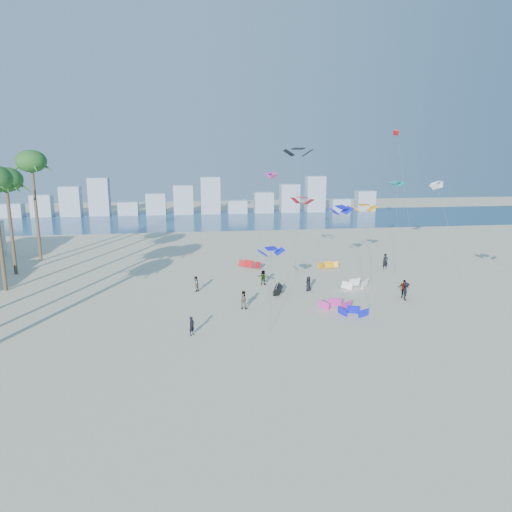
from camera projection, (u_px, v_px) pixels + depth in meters
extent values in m
plane|color=beige|center=(244.00, 379.00, 30.75)|extent=(220.00, 220.00, 0.00)
plane|color=navy|center=(206.00, 220.00, 100.36)|extent=(220.00, 220.00, 0.00)
imported|color=black|center=(192.00, 326.00, 37.80)|extent=(0.64, 0.67, 1.54)
imported|color=gray|center=(243.00, 300.00, 44.08)|extent=(1.04, 0.96, 1.72)
imported|color=black|center=(308.00, 284.00, 49.67)|extent=(0.88, 0.89, 1.56)
imported|color=gray|center=(404.00, 289.00, 47.33)|extent=(1.15, 1.01, 1.86)
imported|color=black|center=(406.00, 291.00, 46.55)|extent=(1.14, 1.34, 1.81)
imported|color=gray|center=(263.00, 277.00, 51.99)|extent=(1.53, 1.20, 1.63)
imported|color=black|center=(385.00, 261.00, 58.76)|extent=(0.72, 0.49, 1.93)
imported|color=gray|center=(196.00, 284.00, 49.43)|extent=(0.96, 1.00, 1.63)
cylinder|color=#595959|center=(271.00, 288.00, 40.71)|extent=(1.05, 5.51, 5.79)
cylinder|color=#595959|center=(294.00, 240.00, 53.05)|extent=(2.18, 2.32, 9.25)
cylinder|color=#595959|center=(368.00, 248.00, 50.15)|extent=(0.58, 2.22, 8.78)
cylinder|color=#595959|center=(263.00, 220.00, 59.27)|extent=(2.47, 2.82, 11.71)
cylinder|color=#595959|center=(396.00, 227.00, 57.46)|extent=(2.14, 5.79, 10.65)
cylinder|color=#595959|center=(297.00, 211.00, 56.81)|extent=(0.80, 3.29, 14.62)
cylinder|color=#595959|center=(449.00, 229.00, 56.55)|extent=(1.10, 5.75, 10.60)
cylinder|color=#595959|center=(356.00, 258.00, 44.56)|extent=(1.68, 4.52, 9.11)
cylinder|color=#595959|center=(405.00, 191.00, 68.69)|extent=(2.83, 2.07, 17.19)
cylinder|color=brown|center=(0.00, 236.00, 48.72)|extent=(0.40, 0.40, 11.62)
cylinder|color=brown|center=(11.00, 228.00, 55.37)|extent=(0.40, 0.40, 11.14)
ellipsoid|color=#1F5A21|center=(5.00, 180.00, 54.15)|extent=(3.80, 3.80, 2.85)
cylinder|color=brown|center=(36.00, 212.00, 62.03)|extent=(0.40, 0.40, 13.06)
ellipsoid|color=#1F5A21|center=(31.00, 161.00, 60.60)|extent=(3.80, 3.80, 2.85)
cube|color=#9EADBF|center=(13.00, 210.00, 104.16)|extent=(4.40, 3.00, 3.00)
cube|color=#9EADBF|center=(42.00, 206.00, 104.78)|extent=(4.40, 3.00, 4.80)
cube|color=#9EADBF|center=(71.00, 201.00, 105.40)|extent=(4.40, 3.00, 6.60)
cube|color=#9EADBF|center=(99.00, 197.00, 106.02)|extent=(4.40, 3.00, 8.40)
cube|color=#9EADBF|center=(128.00, 208.00, 107.43)|extent=(4.40, 3.00, 3.00)
cube|color=#9EADBF|center=(156.00, 204.00, 108.05)|extent=(4.40, 3.00, 4.80)
cube|color=#9EADBF|center=(183.00, 200.00, 108.67)|extent=(4.40, 3.00, 6.60)
cube|color=#9EADBF|center=(210.00, 195.00, 109.29)|extent=(4.40, 3.00, 8.40)
cube|color=#9EADBF|center=(237.00, 207.00, 110.70)|extent=(4.40, 3.00, 3.00)
cube|color=#9EADBF|center=(264.00, 202.00, 111.32)|extent=(4.40, 3.00, 4.80)
cube|color=#9EADBF|center=(290.00, 198.00, 111.94)|extent=(4.40, 3.00, 6.60)
cube|color=#9EADBF|center=(315.00, 194.00, 112.56)|extent=(4.40, 3.00, 8.40)
cube|color=#9EADBF|center=(340.00, 205.00, 113.97)|extent=(4.40, 3.00, 3.00)
cube|color=#9EADBF|center=(365.00, 201.00, 114.59)|extent=(4.40, 3.00, 4.80)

